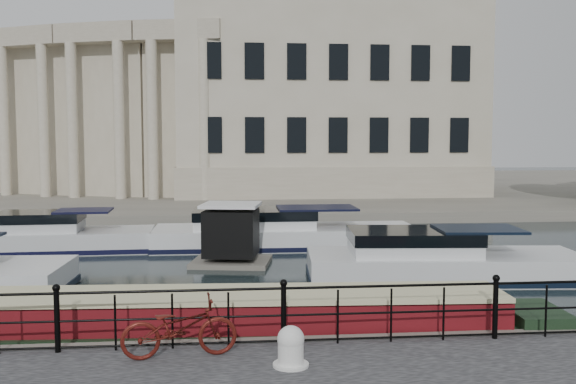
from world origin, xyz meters
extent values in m
plane|color=black|center=(0.00, 0.00, 0.00)|extent=(160.00, 160.00, 0.00)
cube|color=#6B665B|center=(0.00, 39.00, 0.28)|extent=(120.00, 42.00, 0.55)
cylinder|color=black|center=(-4.00, -2.25, 1.10)|extent=(0.10, 0.10, 1.10)
sphere|color=black|center=(-4.00, -2.25, 1.70)|extent=(0.14, 0.14, 0.14)
cylinder|color=black|center=(0.00, -2.25, 1.10)|extent=(0.10, 0.10, 1.10)
sphere|color=black|center=(0.00, -2.25, 1.70)|extent=(0.14, 0.14, 0.14)
cylinder|color=black|center=(4.00, -2.25, 1.10)|extent=(0.10, 0.10, 1.10)
sphere|color=black|center=(4.00, -2.25, 1.70)|extent=(0.14, 0.14, 0.14)
cylinder|color=black|center=(0.00, -2.25, 1.60)|extent=(24.00, 0.05, 0.05)
cylinder|color=black|center=(0.00, -2.25, 1.10)|extent=(24.00, 0.04, 0.04)
cylinder|color=black|center=(0.00, -2.25, 0.63)|extent=(24.00, 0.04, 0.04)
cube|color=#ADA38C|center=(6.00, 33.00, 7.55)|extent=(20.00, 14.00, 14.00)
cube|color=#9E937F|center=(6.00, 33.00, 1.55)|extent=(20.30, 14.30, 2.00)
cube|color=#ADA38C|center=(-3.33, 29.02, 6.05)|extent=(5.73, 4.06, 11.00)
cube|color=#9E937F|center=(-3.76, 27.07, 10.95)|extent=(5.62, 2.73, 1.20)
cylinder|color=#ADA38C|center=(-2.28, 26.16, 5.45)|extent=(0.70, 0.70, 9.80)
cylinder|color=#ADA38C|center=(-5.49, 26.87, 5.45)|extent=(0.70, 0.70, 9.80)
cube|color=#ADA38C|center=(-8.29, 30.44, 6.05)|extent=(5.90, 4.56, 11.00)
cube|color=#9E937F|center=(-8.95, 28.56, 10.95)|extent=(5.62, 3.30, 1.20)
cylinder|color=#ADA38C|center=(-7.59, 27.47, 5.45)|extent=(0.70, 0.70, 9.80)
cylinder|color=#ADA38C|center=(-10.69, 28.56, 5.45)|extent=(0.70, 0.70, 9.80)
cube|color=#ADA38C|center=(-13.04, 32.44, 6.05)|extent=(5.99, 4.99, 11.00)
cube|color=#9E937F|center=(-13.92, 30.65, 10.95)|extent=(5.55, 3.83, 1.20)
cylinder|color=#ADA38C|center=(-12.70, 29.41, 5.45)|extent=(0.70, 0.70, 9.80)
cylinder|color=#ADA38C|center=(-15.65, 30.87, 5.45)|extent=(0.70, 0.70, 9.80)
imported|color=#4C120D|center=(-1.84, -2.73, 1.07)|extent=(2.05, 0.94, 1.04)
cylinder|color=silver|center=(0.02, -3.34, 0.78)|extent=(0.43, 0.43, 0.45)
sphere|color=silver|center=(0.02, -3.34, 1.00)|extent=(0.45, 0.45, 0.45)
cylinder|color=silver|center=(0.02, -3.34, 0.57)|extent=(0.60, 0.60, 0.04)
cube|color=black|center=(-0.90, -0.78, 0.10)|extent=(13.90, 2.52, 0.83)
cube|color=#600D13|center=(-0.90, -0.78, 0.75)|extent=(11.12, 2.10, 0.65)
cube|color=beige|center=(-0.90, -0.78, 1.15)|extent=(11.13, 2.16, 0.09)
cube|color=#6B665B|center=(-0.84, 8.28, 0.05)|extent=(2.95, 2.60, 0.22)
cube|color=black|center=(-0.84, 8.28, 1.10)|extent=(2.02, 2.02, 1.56)
cube|color=white|center=(-0.84, 8.28, 2.05)|extent=(2.22, 2.22, 0.10)
cube|color=silver|center=(5.67, 5.24, 0.20)|extent=(8.56, 3.52, 1.20)
cube|color=black|center=(5.67, 5.24, 0.12)|extent=(8.64, 3.55, 0.18)
cube|color=silver|center=(4.67, 5.32, 1.05)|extent=(3.94, 2.63, 0.90)
cube|color=black|center=(6.67, 5.16, 1.55)|extent=(2.66, 2.19, 0.08)
cube|color=silver|center=(-7.28, 11.49, 0.20)|extent=(6.90, 2.80, 1.20)
cube|color=black|center=(-7.28, 11.49, 0.12)|extent=(6.97, 2.83, 0.18)
cube|color=silver|center=(-8.09, 11.46, 1.05)|extent=(3.15, 2.19, 0.90)
cube|color=black|center=(-6.46, 11.53, 1.55)|extent=(2.11, 1.84, 0.08)
cube|color=white|center=(1.35, 11.65, 0.20)|extent=(10.43, 3.12, 1.20)
cube|color=black|center=(1.35, 11.65, 0.12)|extent=(10.53, 3.15, 0.18)
cube|color=white|center=(0.11, 11.66, 1.05)|extent=(4.70, 2.52, 0.90)
cube|color=black|center=(2.60, 11.64, 1.55)|extent=(3.14, 2.14, 0.08)
camera|label=1|loc=(-1.04, -13.63, 4.30)|focal=40.00mm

